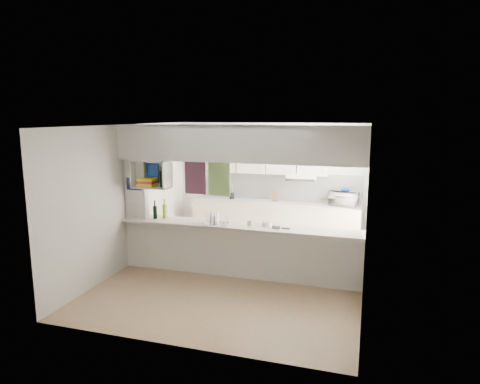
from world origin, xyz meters
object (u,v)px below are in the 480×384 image
at_px(wine_bottles, 160,211).
at_px(dish_rack, 217,219).
at_px(microwave, 344,198).
at_px(bowl, 345,190).

bearing_deg(wine_bottles, dish_rack, -4.94).
height_order(microwave, bowl, bowl).
bearing_deg(bowl, wine_bottles, -146.49).
height_order(bowl, dish_rack, bowl).
height_order(dish_rack, wine_bottles, wine_bottles).
distance_m(bowl, wine_bottles, 3.77).
bearing_deg(microwave, bowl, 148.66).
xyz_separation_m(microwave, dish_rack, (-2.00, -2.20, -0.07)).
relative_size(bowl, dish_rack, 0.52).
bearing_deg(dish_rack, bowl, 35.91).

